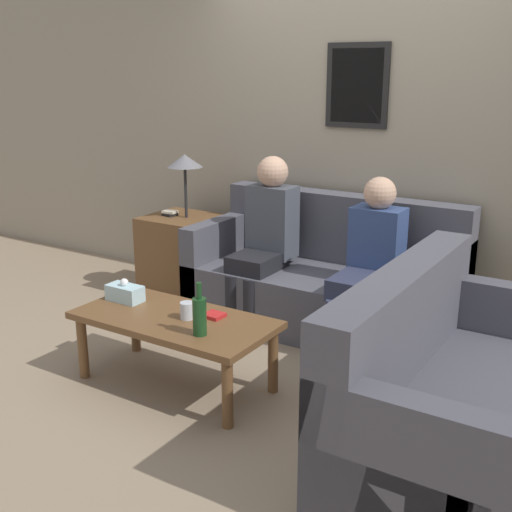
{
  "coord_description": "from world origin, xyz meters",
  "views": [
    {
      "loc": [
        1.94,
        -3.49,
        1.82
      ],
      "look_at": [
        -0.16,
        -0.17,
        0.67
      ],
      "focal_mm": 45.0,
      "sensor_mm": 36.0,
      "label": 1
    }
  ],
  "objects_px": {
    "person_left": "(265,234)",
    "couch_main": "(326,283)",
    "wine_bottle": "(200,315)",
    "person_right": "(369,259)",
    "teddy_bear": "(344,409)",
    "coffee_table": "(175,326)",
    "drinking_glass": "(187,311)",
    "couch_side": "(453,403)"
  },
  "relations": [
    {
      "from": "couch_side",
      "to": "wine_bottle",
      "type": "distance_m",
      "value": 1.36
    },
    {
      "from": "couch_main",
      "to": "person_right",
      "type": "relative_size",
      "value": 1.68
    },
    {
      "from": "couch_side",
      "to": "coffee_table",
      "type": "relative_size",
      "value": 1.37
    },
    {
      "from": "person_right",
      "to": "wine_bottle",
      "type": "bearing_deg",
      "value": -109.44
    },
    {
      "from": "drinking_glass",
      "to": "coffee_table",
      "type": "bearing_deg",
      "value": -168.12
    },
    {
      "from": "couch_main",
      "to": "person_left",
      "type": "distance_m",
      "value": 0.57
    },
    {
      "from": "drinking_glass",
      "to": "teddy_bear",
      "type": "xyz_separation_m",
      "value": [
        0.99,
        0.03,
        -0.35
      ]
    },
    {
      "from": "coffee_table",
      "to": "drinking_glass",
      "type": "height_order",
      "value": "drinking_glass"
    },
    {
      "from": "couch_main",
      "to": "drinking_glass",
      "type": "bearing_deg",
      "value": -100.19
    },
    {
      "from": "person_right",
      "to": "teddy_bear",
      "type": "distance_m",
      "value": 1.23
    },
    {
      "from": "person_right",
      "to": "teddy_bear",
      "type": "height_order",
      "value": "person_right"
    },
    {
      "from": "coffee_table",
      "to": "couch_side",
      "type": "bearing_deg",
      "value": 2.55
    },
    {
      "from": "drinking_glass",
      "to": "person_left",
      "type": "height_order",
      "value": "person_left"
    },
    {
      "from": "wine_bottle",
      "to": "couch_main",
      "type": "bearing_deg",
      "value": 88.65
    },
    {
      "from": "wine_bottle",
      "to": "person_right",
      "type": "xyz_separation_m",
      "value": [
        0.44,
        1.26,
        0.07
      ]
    },
    {
      "from": "couch_side",
      "to": "drinking_glass",
      "type": "distance_m",
      "value": 1.53
    },
    {
      "from": "coffee_table",
      "to": "drinking_glass",
      "type": "bearing_deg",
      "value": 11.88
    },
    {
      "from": "coffee_table",
      "to": "drinking_glass",
      "type": "distance_m",
      "value": 0.14
    },
    {
      "from": "drinking_glass",
      "to": "person_left",
      "type": "bearing_deg",
      "value": 99.13
    },
    {
      "from": "person_right",
      "to": "person_left",
      "type": "bearing_deg",
      "value": 176.71
    },
    {
      "from": "couch_main",
      "to": "coffee_table",
      "type": "bearing_deg",
      "value": -103.47
    },
    {
      "from": "wine_bottle",
      "to": "person_left",
      "type": "xyz_separation_m",
      "value": [
        -0.39,
        1.31,
        0.12
      ]
    },
    {
      "from": "couch_main",
      "to": "couch_side",
      "type": "height_order",
      "value": "same"
    },
    {
      "from": "wine_bottle",
      "to": "person_left",
      "type": "height_order",
      "value": "person_left"
    },
    {
      "from": "drinking_glass",
      "to": "person_right",
      "type": "bearing_deg",
      "value": 59.84
    },
    {
      "from": "couch_main",
      "to": "wine_bottle",
      "type": "bearing_deg",
      "value": -91.35
    },
    {
      "from": "coffee_table",
      "to": "wine_bottle",
      "type": "height_order",
      "value": "wine_bottle"
    },
    {
      "from": "wine_bottle",
      "to": "teddy_bear",
      "type": "relative_size",
      "value": 0.96
    },
    {
      "from": "couch_side",
      "to": "wine_bottle",
      "type": "height_order",
      "value": "couch_side"
    },
    {
      "from": "couch_main",
      "to": "person_right",
      "type": "xyz_separation_m",
      "value": [
        0.41,
        -0.21,
        0.3
      ]
    },
    {
      "from": "couch_side",
      "to": "wine_bottle",
      "type": "bearing_deg",
      "value": 98.58
    },
    {
      "from": "couch_side",
      "to": "teddy_bear",
      "type": "height_order",
      "value": "couch_side"
    },
    {
      "from": "coffee_table",
      "to": "teddy_bear",
      "type": "relative_size",
      "value": 3.82
    },
    {
      "from": "couch_side",
      "to": "person_right",
      "type": "height_order",
      "value": "person_right"
    },
    {
      "from": "couch_main",
      "to": "couch_side",
      "type": "relative_size",
      "value": 1.18
    },
    {
      "from": "person_left",
      "to": "couch_main",
      "type": "bearing_deg",
      "value": 20.37
    },
    {
      "from": "coffee_table",
      "to": "person_left",
      "type": "bearing_deg",
      "value": 95.02
    },
    {
      "from": "couch_side",
      "to": "teddy_bear",
      "type": "distance_m",
      "value": 0.57
    },
    {
      "from": "couch_main",
      "to": "coffee_table",
      "type": "distance_m",
      "value": 1.37
    },
    {
      "from": "person_left",
      "to": "person_right",
      "type": "relative_size",
      "value": 1.07
    },
    {
      "from": "couch_main",
      "to": "teddy_bear",
      "type": "distance_m",
      "value": 1.5
    },
    {
      "from": "person_left",
      "to": "teddy_bear",
      "type": "xyz_separation_m",
      "value": [
        1.17,
        -1.13,
        -0.53
      ]
    }
  ]
}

